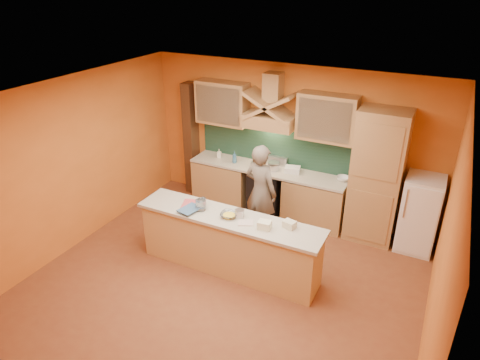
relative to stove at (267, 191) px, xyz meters
The scene contains 36 objects.
floor 2.27m from the stove, 82.23° to the right, with size 5.50×5.00×0.01m, color brown.
ceiling 3.23m from the stove, 82.23° to the right, with size 5.50×5.00×0.01m, color white.
wall_back 1.04m from the stove, 45.00° to the left, with size 5.50×0.02×2.80m, color orange.
wall_front 4.80m from the stove, 86.35° to the right, with size 5.50×0.02×2.80m, color orange.
wall_left 3.43m from the stove, 138.08° to the right, with size 0.02×5.00×2.80m, color orange.
wall_right 3.88m from the stove, 35.80° to the right, with size 0.02×5.00×2.80m, color orange.
base_cabinet_left 0.95m from the stove, behind, with size 1.10×0.60×0.86m, color tan.
base_cabinet_right 0.95m from the stove, ahead, with size 1.10×0.60×0.86m, color tan.
counter_top 0.45m from the stove, behind, with size 3.00×0.62×0.04m, color #BBB29E.
stove is the anchor object (origin of this frame).
backsplash 0.85m from the stove, 90.00° to the left, with size 3.00×0.03×0.70m, color #183428.
range_hood 1.37m from the stove, 90.00° to the left, with size 0.92×0.50×0.24m, color tan.
hood_chimney 1.96m from the stove, 90.00° to the left, with size 0.30×0.30×0.50m, color tan.
upper_cabinet_left 1.85m from the stove, behind, with size 1.00×0.35×0.80m, color tan.
upper_cabinet_right 1.85m from the stove, ahead, with size 1.00×0.35×0.80m, color tan.
pantry_column 2.07m from the stove, ahead, with size 0.80×0.60×2.30m, color tan.
fridge 2.71m from the stove, ahead, with size 0.58×0.60×1.30m, color white.
trim_column_left 1.89m from the stove, behind, with size 0.20×0.30×2.30m, color #472816.
island_body 1.91m from the stove, 83.99° to the right, with size 2.80×0.55×0.88m, color tan.
island_top 1.97m from the stove, 83.99° to the right, with size 2.90×0.62×0.05m, color #BBB29E.
person 0.91m from the stove, 74.43° to the right, with size 0.62×0.40×1.69m, color #70665B.
pot_large 0.56m from the stove, 139.04° to the right, with size 0.27×0.27×0.16m, color silver.
pot_small 0.53m from the stove, ahead, with size 0.22×0.22×0.14m, color silver.
soap_bottle_a 1.19m from the stove, behind, with size 0.08×0.08×0.17m, color silver.
soap_bottle_b 0.88m from the stove, behind, with size 0.09×0.09×0.23m, color #326289.
bowl_back 1.48m from the stove, ahead, with size 0.22×0.22×0.07m, color silver.
dish_rack 0.70m from the stove, ahead, with size 0.27×0.21×0.10m, color white.
book_lower 2.08m from the stove, 107.32° to the right, with size 0.24×0.33×0.03m, color #C1454A.
book_upper 2.14m from the stove, 104.42° to the right, with size 0.24×0.33×0.03m, color #3C5E85.
jar_large 2.02m from the stove, 98.05° to the right, with size 0.16×0.16×0.16m, color silver.
jar_small 1.94m from the stove, 98.96° to the right, with size 0.12×0.12×0.15m, color white.
kitchen_scale 1.95m from the stove, 79.24° to the right, with size 0.11×0.11×0.09m, color silver.
mixing_bowl 1.99m from the stove, 83.76° to the right, with size 0.25×0.25×0.06m, color silver.
cloth 2.08m from the stove, 75.46° to the right, with size 0.22×0.17×0.01m, color beige.
grocery_bag_a 2.20m from the stove, 67.78° to the right, with size 0.18×0.14×0.12m, color beige.
grocery_bag_b 2.17m from the stove, 58.20° to the right, with size 0.17×0.13×0.10m, color beige.
Camera 1 is at (2.49, -4.48, 4.18)m, focal length 32.00 mm.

